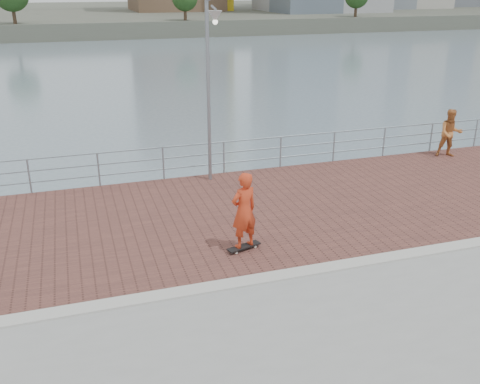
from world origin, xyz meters
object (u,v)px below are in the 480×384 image
object	(u,v)px
skateboarder	(244,211)
bystander	(450,133)
street_lamp	(211,57)
guardrail	(194,156)

from	to	relation	value
skateboarder	bystander	size ratio (longest dim) A/B	1.07
street_lamp	bystander	bearing A→B (deg)	0.92
guardrail	skateboarder	world-z (taller)	skateboarder
skateboarder	bystander	world-z (taller)	skateboarder
guardrail	skateboarder	bearing A→B (deg)	-90.83
street_lamp	skateboarder	xyz separation A→B (m)	(-0.49, -4.65, -2.94)
skateboarder	guardrail	bearing A→B (deg)	-108.27
street_lamp	skateboarder	world-z (taller)	street_lamp
guardrail	skateboarder	xyz separation A→B (m)	(-0.08, -5.56, 0.36)
guardrail	bystander	world-z (taller)	bystander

